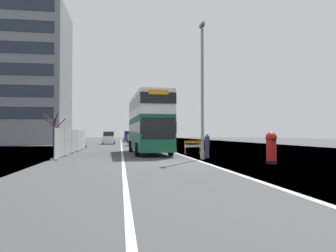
# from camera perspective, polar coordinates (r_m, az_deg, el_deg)

# --- Properties ---
(ground) EXTENTS (140.00, 280.00, 0.10)m
(ground) POSITION_cam_1_polar(r_m,az_deg,el_deg) (17.94, 1.69, -6.73)
(ground) COLOR #424244
(double_decker_bus) EXTENTS (3.06, 10.29, 4.73)m
(double_decker_bus) POSITION_cam_1_polar(r_m,az_deg,el_deg) (26.43, -3.48, 0.54)
(double_decker_bus) COLOR #145638
(double_decker_bus) RESTS_ON ground
(lamppost_foreground) EXTENTS (0.29, 0.70, 8.72)m
(lamppost_foreground) POSITION_cam_1_polar(r_m,az_deg,el_deg) (20.68, 6.13, 5.56)
(lamppost_foreground) COLOR gray
(lamppost_foreground) RESTS_ON ground
(red_pillar_postbox) EXTENTS (0.60, 0.60, 1.72)m
(red_pillar_postbox) POSITION_cam_1_polar(r_m,az_deg,el_deg) (18.11, 17.90, -3.46)
(red_pillar_postbox) COLOR black
(red_pillar_postbox) RESTS_ON ground
(roadworks_barrier) EXTENTS (1.54, 0.77, 1.06)m
(roadworks_barrier) POSITION_cam_1_polar(r_m,az_deg,el_deg) (25.83, 4.42, -3.57)
(roadworks_barrier) COLOR orange
(roadworks_barrier) RESTS_ON ground
(construction_site_fence) EXTENTS (0.44, 17.20, 2.03)m
(construction_site_fence) POSITION_cam_1_polar(r_m,az_deg,el_deg) (29.12, -16.35, -2.63)
(construction_site_fence) COLOR #A8AAAD
(construction_site_fence) RESTS_ON ground
(car_oncoming_near) EXTENTS (2.06, 3.84, 2.23)m
(car_oncoming_near) POSITION_cam_1_polar(r_m,az_deg,el_deg) (45.41, -5.70, -2.14)
(car_oncoming_near) COLOR gray
(car_oncoming_near) RESTS_ON ground
(car_receding_mid) EXTENTS (1.95, 3.91, 2.00)m
(car_receding_mid) POSITION_cam_1_polar(r_m,az_deg,el_deg) (52.32, -10.50, -2.16)
(car_receding_mid) COLOR silver
(car_receding_mid) RESTS_ON ground
(car_receding_far) EXTENTS (2.06, 4.28, 2.24)m
(car_receding_far) POSITION_cam_1_polar(r_m,az_deg,el_deg) (61.45, -6.28, -1.96)
(car_receding_far) COLOR gray
(car_receding_far) RESTS_ON ground
(car_far_side) EXTENTS (1.98, 4.58, 2.25)m
(car_far_side) POSITION_cam_1_polar(r_m,az_deg,el_deg) (70.67, -7.09, -1.88)
(car_far_side) COLOR navy
(car_far_side) RESTS_ON ground
(bare_tree_far_verge_near) EXTENTS (2.85, 2.13, 4.29)m
(bare_tree_far_verge_near) POSITION_cam_1_polar(r_m,az_deg,el_deg) (43.20, -19.63, -0.62)
(bare_tree_far_verge_near) COLOR #4C3D2D
(bare_tree_far_verge_near) RESTS_ON ground
(bare_tree_far_verge_mid) EXTENTS (2.38, 2.85, 5.06)m
(bare_tree_far_verge_mid) POSITION_cam_1_polar(r_m,az_deg,el_deg) (54.02, -22.69, -0.56)
(bare_tree_far_verge_mid) COLOR #4C3D2D
(bare_tree_far_verge_mid) RESTS_ON ground
(pedestrian_at_kerb) EXTENTS (0.34, 0.34, 1.68)m
(pedestrian_at_kerb) POSITION_cam_1_polar(r_m,az_deg,el_deg) (21.59, 6.97, -3.46)
(pedestrian_at_kerb) COLOR #2D3342
(pedestrian_at_kerb) RESTS_ON ground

